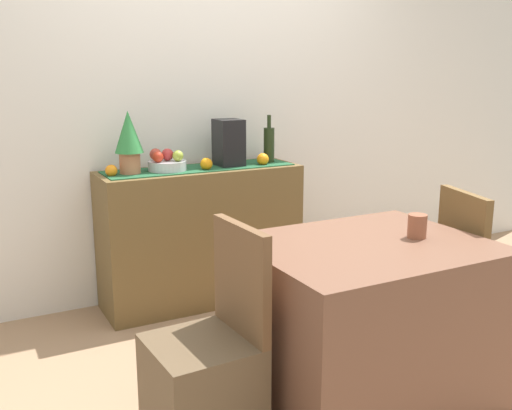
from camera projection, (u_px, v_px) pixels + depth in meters
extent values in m
cube|color=#9E7A5C|center=(295.00, 354.00, 3.17)|extent=(6.40, 6.40, 0.02)
cube|color=silver|center=(205.00, 91.00, 3.88)|extent=(6.40, 0.06, 2.70)
cube|color=brown|center=(201.00, 236.00, 3.79)|extent=(1.28, 0.42, 0.88)
cube|color=#1F5331|center=(200.00, 168.00, 3.69)|extent=(1.20, 0.32, 0.01)
cylinder|color=silver|center=(167.00, 166.00, 3.59)|extent=(0.24, 0.24, 0.06)
sphere|color=#AC2F2F|center=(167.00, 155.00, 3.57)|extent=(0.07, 0.07, 0.07)
sphere|color=#A83B2F|center=(156.00, 154.00, 3.59)|extent=(0.07, 0.07, 0.07)
sphere|color=#98AD39|center=(178.00, 156.00, 3.55)|extent=(0.07, 0.07, 0.07)
sphere|color=red|center=(158.00, 157.00, 3.51)|extent=(0.07, 0.07, 0.07)
cylinder|color=#223016|center=(269.00, 145.00, 3.89)|extent=(0.07, 0.07, 0.23)
cylinder|color=#223016|center=(269.00, 121.00, 3.86)|extent=(0.03, 0.03, 0.08)
cube|color=black|center=(229.00, 143.00, 3.75)|extent=(0.16, 0.18, 0.30)
cylinder|color=#B46D4C|center=(130.00, 163.00, 3.48)|extent=(0.12, 0.12, 0.13)
cone|color=#30803F|center=(128.00, 132.00, 3.43)|extent=(0.17, 0.17, 0.25)
sphere|color=orange|center=(111.00, 171.00, 3.41)|extent=(0.07, 0.07, 0.07)
sphere|color=orange|center=(206.00, 164.00, 3.63)|extent=(0.08, 0.08, 0.08)
sphere|color=orange|center=(263.00, 159.00, 3.81)|extent=(0.08, 0.08, 0.08)
cube|color=brown|center=(365.00, 321.00, 2.68)|extent=(1.05, 0.85, 0.74)
cylinder|color=brown|center=(417.00, 226.00, 2.67)|extent=(0.09, 0.09, 0.11)
cube|color=brown|center=(202.00, 394.00, 2.35)|extent=(0.42, 0.42, 0.45)
cube|color=brown|center=(241.00, 279.00, 2.33)|extent=(0.06, 0.40, 0.45)
cube|color=brown|center=(486.00, 317.00, 3.08)|extent=(0.49, 0.49, 0.45)
cube|color=brown|center=(462.00, 236.00, 2.93)|extent=(0.14, 0.40, 0.45)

